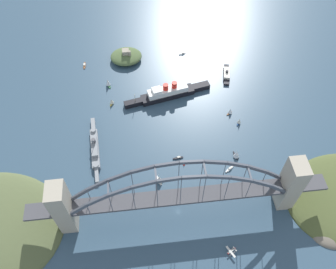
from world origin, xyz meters
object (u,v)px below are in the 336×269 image
Objects in this scene: small_boat_4 at (230,111)px; small_boat_8 at (182,54)px; small_boat_1 at (112,101)px; channel_marker_buoy at (184,164)px; small_boat_7 at (237,154)px; small_boat_5 at (230,169)px; naval_cruiser at (95,148)px; harbor_ferry_steamer at (227,74)px; ocean_liner at (168,93)px; small_boat_3 at (159,179)px; seaplane_taxiing_near_bridge at (231,252)px; small_boat_6 at (84,65)px; small_boat_9 at (108,82)px; harbor_arch_bridge at (179,195)px; small_boat_2 at (178,158)px; fort_island_mid_harbor at (126,56)px; small_boat_0 at (239,121)px.

small_boat_8 is (-37.81, 101.88, -2.95)m from small_boat_4.
channel_marker_buoy is (68.29, -87.98, -2.57)m from small_boat_1.
small_boat_7 reaches higher than channel_marker_buoy.
small_boat_5 is at bearing -41.32° from small_boat_1.
harbor_ferry_steamer is (153.55, 89.04, -0.73)m from naval_cruiser.
ocean_liner reaches higher than small_boat_3.
seaplane_taxiing_near_bridge is at bearing -88.64° from small_boat_8.
seaplane_taxiing_near_bridge is at bearing -45.93° from naval_cruiser.
small_boat_6 is 121.59m from small_boat_8.
small_boat_4 is at bearing 83.73° from small_boat_7.
channel_marker_buoy is at bearing -56.84° from small_boat_6.
small_boat_1 is at bearing -83.00° from small_boat_9.
naval_cruiser reaches higher than small_boat_7.
small_boat_9 reaches higher than channel_marker_buoy.
harbor_ferry_steamer is at bearing 64.27° from harbor_arch_bridge.
small_boat_6 is at bearing 116.05° from small_boat_1.
small_boat_5 is (68.57, 6.03, -4.29)m from small_boat_3.
small_boat_3 is at bearing -66.17° from small_boat_6.
seaplane_taxiing_near_bridge reaches higher than small_boat_6.
harbor_arch_bridge is at bearing -97.51° from small_boat_2.
fort_island_mid_harbor is 4.12× the size of small_boat_5.
small_boat_5 is at bearing -16.36° from naval_cruiser.
harbor_arch_bridge is at bearing -98.95° from small_boat_8.
small_boat_8 is at bearing 39.38° from small_boat_1.
small_boat_1 is at bearing 118.30° from seaplane_taxiing_near_bridge.
small_boat_1 reaches higher than channel_marker_buoy.
small_boat_5 is 0.79× the size of small_boat_6.
small_boat_9 is at bearing 137.68° from small_boat_7.
small_boat_2 is at bearing -56.62° from small_boat_6.
small_boat_4 reaches higher than small_boat_2.
small_boat_1 is (17.89, 60.00, 0.52)m from naval_cruiser.
small_boat_5 is 16.88m from small_boat_7.
channel_marker_buoy is at bearing -60.88° from small_boat_2.
channel_marker_buoy reaches higher than small_boat_6.
ocean_liner is 1.27× the size of naval_cruiser.
small_boat_2 is 9.40m from channel_marker_buoy.
harbor_arch_bridge reaches higher than fort_island_mid_harbor.
small_boat_0 is (-2.25, -72.29, 1.44)m from harbor_ferry_steamer.
small_boat_9 is at bearing 109.25° from small_boat_3.
small_boat_9 is at bearing -118.35° from fort_island_mid_harbor.
harbor_arch_bridge is 27.13× the size of small_boat_5.
small_boat_6 is at bearing 113.83° from small_boat_3.
small_boat_7 is at bearing -96.27° from small_boat_4.
channel_marker_buoy is (49.09, -158.86, -4.09)m from fort_island_mid_harbor.
small_boat_6 is (-88.46, 201.21, -30.96)m from harbor_arch_bridge.
small_boat_2 is at bearing -13.62° from naval_cruiser.
small_boat_5 is at bearing -102.74° from small_boat_4.
seaplane_taxiing_near_bridge is (76.01, -247.70, -3.32)m from fort_island_mid_harbor.
fort_island_mid_harbor is 70.23m from small_boat_8.
harbor_arch_bridge reaches higher than channel_marker_buoy.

